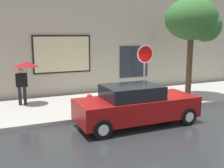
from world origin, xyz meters
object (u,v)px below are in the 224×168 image
object	(u,v)px
fire_hydrant	(90,103)
pedestrian_with_umbrella	(25,70)
street_tree	(195,21)
stop_sign	(145,64)
parked_car	(136,105)

from	to	relation	value
fire_hydrant	pedestrian_with_umbrella	size ratio (longest dim) A/B	0.38
street_tree	fire_hydrant	bearing A→B (deg)	-175.13
stop_sign	street_tree	bearing A→B (deg)	14.06
street_tree	stop_sign	distance (m)	3.76
pedestrian_with_umbrella	street_tree	bearing A→B (deg)	-12.47
parked_car	street_tree	world-z (taller)	street_tree
fire_hydrant	street_tree	size ratio (longest dim) A/B	0.15
street_tree	stop_sign	xyz separation A→B (m)	(-3.18, -0.80, -1.83)
pedestrian_with_umbrella	fire_hydrant	bearing A→B (deg)	-44.50
fire_hydrant	stop_sign	xyz separation A→B (m)	(2.36, -0.32, 1.53)
parked_car	street_tree	bearing A→B (deg)	27.43
pedestrian_with_umbrella	street_tree	world-z (taller)	street_tree
pedestrian_with_umbrella	parked_car	bearing A→B (deg)	-49.91
fire_hydrant	street_tree	world-z (taller)	street_tree
street_tree	stop_sign	bearing A→B (deg)	-165.94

